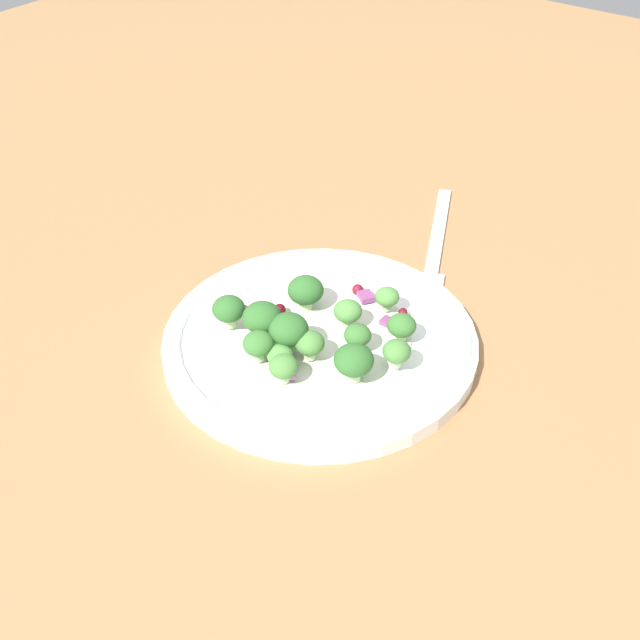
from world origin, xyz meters
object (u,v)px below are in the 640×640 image
broccoli_floret_0 (288,330)px  fork (436,245)px  plate (320,339)px  broccoli_floret_2 (387,297)px  broccoli_floret_1 (314,346)px

broccoli_floret_0 → fork: 21.08cm
fork → broccoli_floret_0: bearing=178.3°
broccoli_floret_0 → plate: bearing=-9.4°
broccoli_floret_0 → broccoli_floret_2: 9.10cm
plate → broccoli_floret_0: size_ratio=8.06×
broccoli_floret_0 → fork: (20.82, -0.61, -3.27)cm
plate → broccoli_floret_2: size_ratio=12.34×
plate → broccoli_floret_1: 3.94cm
fork → broccoli_floret_2: bearing=-168.4°
broccoli_floret_2 → fork: bearing=11.6°
broccoli_floret_2 → broccoli_floret_0: bearing=159.8°
plate → broccoli_floret_2: (5.35, -2.61, 1.96)cm
plate → fork: plate is taller
broccoli_floret_0 → broccoli_floret_1: 2.26cm
broccoli_floret_1 → broccoli_floret_0: bearing=96.5°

